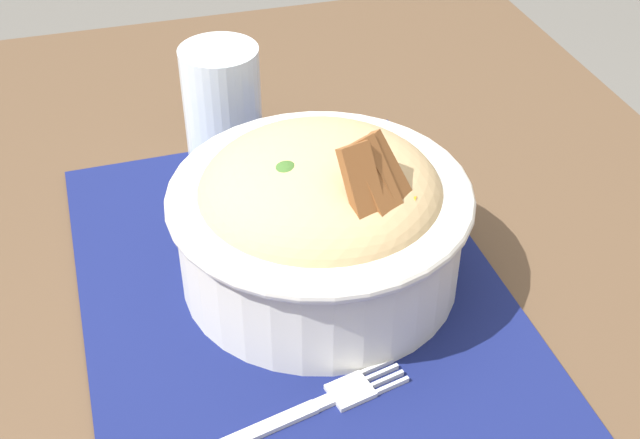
# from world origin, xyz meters

# --- Properties ---
(table) EXTENTS (1.07, 0.81, 0.77)m
(table) POSITION_xyz_m (0.00, 0.00, 0.69)
(table) COLOR #4C3826
(table) RESTS_ON ground_plane
(placemat) EXTENTS (0.47, 0.30, 0.00)m
(placemat) POSITION_xyz_m (-0.02, 0.03, 0.77)
(placemat) COLOR #11194C
(placemat) RESTS_ON table
(bowl) EXTENTS (0.21, 0.21, 0.13)m
(bowl) POSITION_xyz_m (-0.06, 0.05, 0.82)
(bowl) COLOR silver
(bowl) RESTS_ON placemat
(fork) EXTENTS (0.04, 0.13, 0.00)m
(fork) POSITION_xyz_m (0.05, 0.02, 0.77)
(fork) COLOR silver
(fork) RESTS_ON placemat
(drinking_glass) EXTENTS (0.07, 0.07, 0.10)m
(drinking_glass) POSITION_xyz_m (-0.25, 0.02, 0.81)
(drinking_glass) COLOR silver
(drinking_glass) RESTS_ON table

